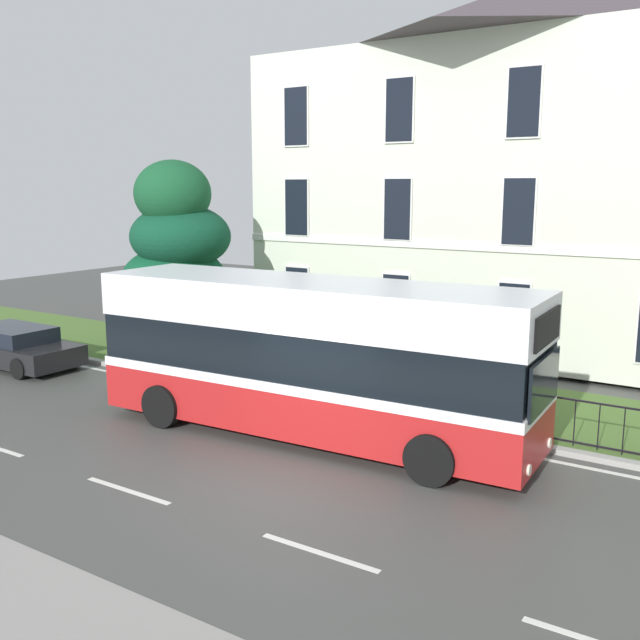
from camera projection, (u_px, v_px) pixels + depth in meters
ground_plane at (305, 468)px, 13.71m from camera, size 60.00×56.00×0.18m
georgian_townhouse at (508, 168)px, 24.05m from camera, size 14.99×9.05×11.42m
iron_verge_railing at (363, 386)px, 16.99m from camera, size 17.11×0.04×0.97m
evergreen_tree at (177, 276)px, 22.42m from camera, size 3.66×3.66×6.22m
single_decker_bus at (311, 356)px, 15.10m from camera, size 9.72×2.92×3.34m
parked_hatchback_00 at (16, 347)px, 21.26m from camera, size 4.06×1.92×1.17m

